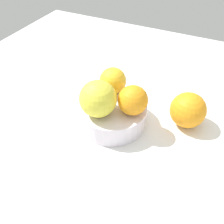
{
  "coord_description": "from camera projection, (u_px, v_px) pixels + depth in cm",
  "views": [
    {
      "loc": [
        -38.28,
        -18.46,
        41.4
      ],
      "look_at": [
        0.0,
        0.0,
        3.05
      ],
      "focal_mm": 39.78,
      "sensor_mm": 36.0,
      "label": 1
    }
  ],
  "objects": [
    {
      "name": "orange_in_bowl_1",
      "position": [
        113.0,
        81.0,
        0.58
      ],
      "size": [
        6.27,
        6.27,
        6.27
      ],
      "primitive_type": "sphere",
      "color": "yellow",
      "rests_on": "fruit_bowl"
    },
    {
      "name": "fruit_bowl",
      "position": [
        112.0,
        114.0,
        0.58
      ],
      "size": [
        15.97,
        15.97,
        5.08
      ],
      "color": "silver",
      "rests_on": "ground_plane"
    },
    {
      "name": "orange_in_bowl_2",
      "position": [
        132.0,
        101.0,
        0.52
      ],
      "size": [
        6.46,
        6.46,
        6.46
      ],
      "primitive_type": "sphere",
      "color": "orange",
      "rests_on": "fruit_bowl"
    },
    {
      "name": "orange_in_bowl_0",
      "position": [
        98.0,
        99.0,
        0.51
      ],
      "size": [
        7.92,
        7.92,
        7.92
      ],
      "primitive_type": "sphere",
      "color": "yellow",
      "rests_on": "fruit_bowl"
    },
    {
      "name": "orange_loose_0",
      "position": [
        188.0,
        110.0,
        0.56
      ],
      "size": [
        8.21,
        8.21,
        8.21
      ],
      "primitive_type": "sphere",
      "color": "orange",
      "rests_on": "ground_plane"
    },
    {
      "name": "ground_plane",
      "position": [
        112.0,
        124.0,
        0.6
      ],
      "size": [
        110.0,
        110.0,
        2.0
      ],
      "primitive_type": "cube",
      "color": "white"
    }
  ]
}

